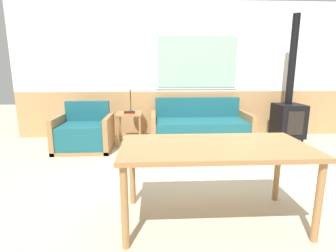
{
  "coord_description": "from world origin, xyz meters",
  "views": [
    {
      "loc": [
        -0.8,
        -2.8,
        1.39
      ],
      "look_at": [
        -0.6,
        1.03,
        0.56
      ],
      "focal_mm": 28.0,
      "sensor_mm": 36.0,
      "label": 1
    }
  ],
  "objects_px": {
    "table_lamp": "(130,86)",
    "wood_stove": "(289,112)",
    "couch": "(200,129)",
    "side_table": "(129,119)",
    "dining_table": "(215,153)",
    "armchair": "(84,135)"
  },
  "relations": [
    {
      "from": "armchair",
      "to": "dining_table",
      "type": "bearing_deg",
      "value": -57.75
    },
    {
      "from": "dining_table",
      "to": "armchair",
      "type": "bearing_deg",
      "value": 127.28
    },
    {
      "from": "side_table",
      "to": "armchair",
      "type": "bearing_deg",
      "value": -157.17
    },
    {
      "from": "armchair",
      "to": "side_table",
      "type": "relative_size",
      "value": 1.6
    },
    {
      "from": "side_table",
      "to": "wood_stove",
      "type": "height_order",
      "value": "wood_stove"
    },
    {
      "from": "wood_stove",
      "to": "dining_table",
      "type": "bearing_deg",
      "value": -127.67
    },
    {
      "from": "couch",
      "to": "table_lamp",
      "type": "relative_size",
      "value": 3.18
    },
    {
      "from": "couch",
      "to": "table_lamp",
      "type": "xyz_separation_m",
      "value": [
        -1.32,
        0.04,
        0.83
      ]
    },
    {
      "from": "wood_stove",
      "to": "couch",
      "type": "bearing_deg",
      "value": 179.81
    },
    {
      "from": "wood_stove",
      "to": "table_lamp",
      "type": "bearing_deg",
      "value": 179.12
    },
    {
      "from": "dining_table",
      "to": "side_table",
      "type": "bearing_deg",
      "value": 110.81
    },
    {
      "from": "couch",
      "to": "side_table",
      "type": "distance_m",
      "value": 1.36
    },
    {
      "from": "table_lamp",
      "to": "dining_table",
      "type": "xyz_separation_m",
      "value": [
        0.98,
        -2.72,
        -0.43
      ]
    },
    {
      "from": "armchair",
      "to": "table_lamp",
      "type": "distance_m",
      "value": 1.2
    },
    {
      "from": "couch",
      "to": "side_table",
      "type": "relative_size",
      "value": 3.13
    },
    {
      "from": "table_lamp",
      "to": "dining_table",
      "type": "distance_m",
      "value": 2.92
    },
    {
      "from": "armchair",
      "to": "side_table",
      "type": "height_order",
      "value": "armchair"
    },
    {
      "from": "table_lamp",
      "to": "side_table",
      "type": "bearing_deg",
      "value": -106.57
    },
    {
      "from": "table_lamp",
      "to": "wood_stove",
      "type": "distance_m",
      "value": 3.08
    },
    {
      "from": "armchair",
      "to": "side_table",
      "type": "xyz_separation_m",
      "value": [
        0.76,
        0.32,
        0.2
      ]
    },
    {
      "from": "couch",
      "to": "armchair",
      "type": "relative_size",
      "value": 1.96
    },
    {
      "from": "armchair",
      "to": "wood_stove",
      "type": "xyz_separation_m",
      "value": [
        3.83,
        0.36,
        0.31
      ]
    }
  ]
}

